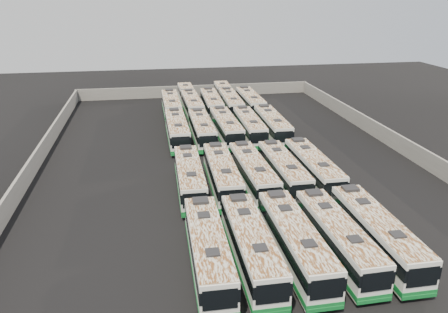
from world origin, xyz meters
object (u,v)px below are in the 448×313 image
(bus_midfront_far_left, at_px, (190,177))
(bus_midfront_left, at_px, (222,174))
(bus_front_left, at_px, (251,246))
(bus_front_center, at_px, (295,242))
(bus_midback_left, at_px, (202,130))
(bus_midfront_center, at_px, (253,173))
(bus_back_far_left, at_px, (171,106))
(bus_front_right, at_px, (337,238))
(bus_midback_right, at_px, (249,127))
(bus_back_far_right, at_px, (250,102))
(bus_midback_center, at_px, (226,128))
(bus_back_center, at_px, (212,104))
(bus_midfront_right, at_px, (283,170))
(bus_back_left, at_px, (190,101))
(bus_midback_far_right, at_px, (272,125))
(bus_front_far_right, at_px, (377,233))
(bus_front_far_left, at_px, (208,250))
(bus_midfront_far_right, at_px, (313,168))
(bus_back_right, at_px, (228,99))
(bus_midback_far_left, at_px, (177,130))

(bus_midfront_far_left, height_order, bus_midfront_left, bus_midfront_left)
(bus_midfront_left, bearing_deg, bus_front_left, -89.45)
(bus_front_center, bearing_deg, bus_midback_left, 96.10)
(bus_front_center, xyz_separation_m, bus_midback_left, (-3.34, 29.54, -0.05))
(bus_midfront_center, xyz_separation_m, bus_back_far_left, (-6.63, 29.58, 0.04))
(bus_front_right, bearing_deg, bus_back_far_left, 102.00)
(bus_midback_right, xyz_separation_m, bus_back_far_right, (3.27, 13.45, 0.06))
(bus_midfront_center, bearing_deg, bus_back_far_right, 75.96)
(bus_midback_center, relative_size, bus_back_center, 0.99)
(bus_midfront_right, distance_m, bus_back_far_right, 29.72)
(bus_midback_left, bearing_deg, bus_back_left, 89.85)
(bus_back_center, bearing_deg, bus_midback_left, -102.44)
(bus_midback_right, height_order, bus_midback_far_right, bus_midback_far_right)
(bus_front_far_right, height_order, bus_midback_far_right, bus_midback_far_right)
(bus_back_far_right, bearing_deg, bus_front_far_left, -106.84)
(bus_midfront_far_left, distance_m, bus_back_far_right, 32.48)
(bus_midback_left, height_order, bus_back_left, bus_back_left)
(bus_front_center, relative_size, bus_back_far_left, 0.99)
(bus_midback_center, bearing_deg, bus_midfront_far_right, -68.82)
(bus_midfront_far_right, height_order, bus_midback_right, bus_midfront_far_right)
(bus_midfront_left, xyz_separation_m, bus_back_right, (6.60, 32.69, 0.01))
(bus_front_left, height_order, bus_front_right, bus_front_left)
(bus_midback_center, xyz_separation_m, bus_back_far_right, (6.56, 13.52, 0.02))
(bus_back_left, bearing_deg, bus_back_far_left, -137.32)
(bus_midfront_far_left, relative_size, bus_midfront_left, 0.98)
(bus_midfront_center, distance_m, bus_midfront_right, 3.34)
(bus_front_far_left, distance_m, bus_midback_far_left, 29.61)
(bus_midfront_far_left, relative_size, bus_midback_right, 0.99)
(bus_front_far_right, bearing_deg, bus_back_far_right, 90.20)
(bus_front_center, bearing_deg, bus_midback_far_left, 102.36)
(bus_midfront_far_right, relative_size, bus_back_center, 0.98)
(bus_back_far_left, xyz_separation_m, bus_back_far_right, (13.28, 0.13, 0.00))
(bus_front_center, bearing_deg, bus_midback_right, 83.23)
(bus_front_right, xyz_separation_m, bus_midfront_left, (-6.64, 13.63, 0.02))
(bus_midfront_right, bearing_deg, bus_midback_left, 112.46)
(bus_midback_right, bearing_deg, bus_front_center, -95.42)
(bus_front_far_right, height_order, bus_midfront_far_right, bus_front_far_right)
(bus_midfront_left, distance_m, bus_midfront_center, 3.22)
(bus_midback_far_left, bearing_deg, bus_back_center, 63.47)
(bus_midback_right, relative_size, bus_back_far_left, 0.97)
(bus_front_center, bearing_deg, bus_midfront_far_right, 63.93)
(bus_front_far_right, height_order, bus_midfront_right, bus_front_far_right)
(bus_front_right, distance_m, bus_midfront_left, 15.16)
(bus_midfront_center, height_order, bus_midback_far_left, bus_midback_far_left)
(bus_front_far_left, xyz_separation_m, bus_front_center, (6.60, -0.10, 0.03))
(bus_midfront_far_left, xyz_separation_m, bus_back_far_left, (-0.05, 29.54, 0.07))
(bus_front_right, relative_size, bus_back_far_left, 0.97)
(bus_front_center, height_order, bus_midfront_left, bus_front_center)
(bus_front_left, relative_size, bus_front_far_right, 0.99)
(bus_front_far_right, relative_size, bus_back_far_right, 0.98)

